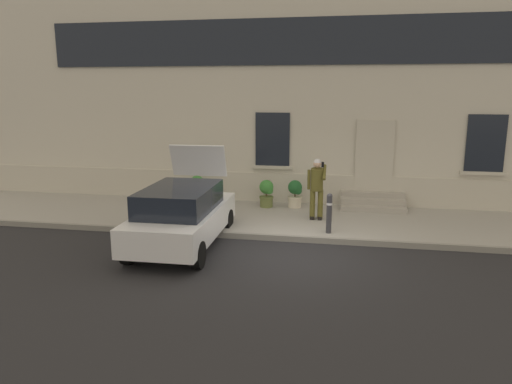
{
  "coord_description": "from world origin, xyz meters",
  "views": [
    {
      "loc": [
        1.14,
        -10.53,
        3.75
      ],
      "look_at": [
        -1.07,
        1.6,
        1.1
      ],
      "focal_mm": 33.38,
      "sensor_mm": 36.0,
      "label": 1
    }
  ],
  "objects_px": {
    "hatchback_car_white": "(182,214)",
    "person_on_phone": "(317,185)",
    "planter_charcoal": "(197,188)",
    "planter_cream": "(295,193)",
    "planter_olive": "(267,193)",
    "bollard_near_person": "(329,212)"
  },
  "relations": [
    {
      "from": "person_on_phone",
      "to": "planter_cream",
      "type": "relative_size",
      "value": 2.03
    },
    {
      "from": "planter_olive",
      "to": "planter_cream",
      "type": "height_order",
      "value": "same"
    },
    {
      "from": "bollard_near_person",
      "to": "planter_olive",
      "type": "bearing_deg",
      "value": 129.11
    },
    {
      "from": "planter_charcoal",
      "to": "planter_cream",
      "type": "xyz_separation_m",
      "value": [
        3.25,
        -0.25,
        0.0
      ]
    },
    {
      "from": "person_on_phone",
      "to": "planter_cream",
      "type": "bearing_deg",
      "value": 103.64
    },
    {
      "from": "bollard_near_person",
      "to": "planter_cream",
      "type": "bearing_deg",
      "value": 113.55
    },
    {
      "from": "bollard_near_person",
      "to": "planter_cream",
      "type": "xyz_separation_m",
      "value": [
        -1.12,
        2.58,
        -0.11
      ]
    },
    {
      "from": "planter_olive",
      "to": "hatchback_car_white",
      "type": "bearing_deg",
      "value": -111.8
    },
    {
      "from": "hatchback_car_white",
      "to": "planter_charcoal",
      "type": "bearing_deg",
      "value": 102.18
    },
    {
      "from": "hatchback_car_white",
      "to": "planter_olive",
      "type": "height_order",
      "value": "hatchback_car_white"
    },
    {
      "from": "planter_charcoal",
      "to": "hatchback_car_white",
      "type": "bearing_deg",
      "value": -77.82
    },
    {
      "from": "person_on_phone",
      "to": "planter_olive",
      "type": "distance_m",
      "value": 2.11
    },
    {
      "from": "person_on_phone",
      "to": "planter_charcoal",
      "type": "distance_m",
      "value": 4.33
    },
    {
      "from": "hatchback_car_white",
      "to": "person_on_phone",
      "type": "height_order",
      "value": "hatchback_car_white"
    },
    {
      "from": "bollard_near_person",
      "to": "planter_olive",
      "type": "distance_m",
      "value": 3.18
    },
    {
      "from": "person_on_phone",
      "to": "bollard_near_person",
      "type": "bearing_deg",
      "value": -86.65
    },
    {
      "from": "hatchback_car_white",
      "to": "planter_olive",
      "type": "xyz_separation_m",
      "value": [
        1.48,
        3.71,
        -0.19
      ]
    },
    {
      "from": "bollard_near_person",
      "to": "person_on_phone",
      "type": "bearing_deg",
      "value": 107.92
    },
    {
      "from": "hatchback_car_white",
      "to": "bollard_near_person",
      "type": "height_order",
      "value": "hatchback_car_white"
    },
    {
      "from": "hatchback_car_white",
      "to": "planter_olive",
      "type": "relative_size",
      "value": 4.75
    },
    {
      "from": "person_on_phone",
      "to": "planter_cream",
      "type": "xyz_separation_m",
      "value": [
        -0.73,
        1.36,
        -0.55
      ]
    },
    {
      "from": "planter_cream",
      "to": "hatchback_car_white",
      "type": "bearing_deg",
      "value": -121.83
    }
  ]
}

